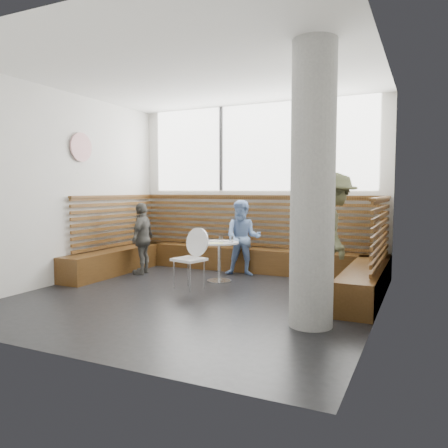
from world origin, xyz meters
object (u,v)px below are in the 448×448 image
at_px(concrete_column, 313,186).
at_px(adult_man, 334,232).
at_px(cafe_table, 219,253).
at_px(child_back, 243,238).
at_px(child_left, 142,238).
at_px(cafe_chair, 191,253).

distance_m(concrete_column, adult_man, 2.04).
height_order(cafe_table, adult_man, adult_man).
bearing_deg(concrete_column, child_back, 127.55).
height_order(child_back, child_left, child_back).
xyz_separation_m(cafe_chair, child_left, (-1.41, 0.66, 0.10)).
height_order(adult_man, child_back, adult_man).
relative_size(concrete_column, child_back, 2.33).
height_order(concrete_column, adult_man, concrete_column).
bearing_deg(concrete_column, cafe_table, 139.05).
bearing_deg(child_back, cafe_table, -118.86).
bearing_deg(cafe_chair, adult_man, 35.83).
xyz_separation_m(child_back, child_left, (-1.76, -0.63, -0.02)).
distance_m(concrete_column, cafe_chair, 2.67).
relative_size(concrete_column, adult_man, 1.76).
relative_size(cafe_chair, child_left, 0.72).
bearing_deg(child_left, cafe_table, 77.59).
relative_size(cafe_table, adult_man, 0.37).
xyz_separation_m(cafe_chair, adult_man, (2.07, 0.80, 0.35)).
distance_m(adult_man, child_left, 3.50).
xyz_separation_m(concrete_column, cafe_chair, (-2.19, 1.11, -1.04)).
distance_m(concrete_column, child_back, 3.16).
xyz_separation_m(cafe_table, adult_man, (1.89, 0.17, 0.42)).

